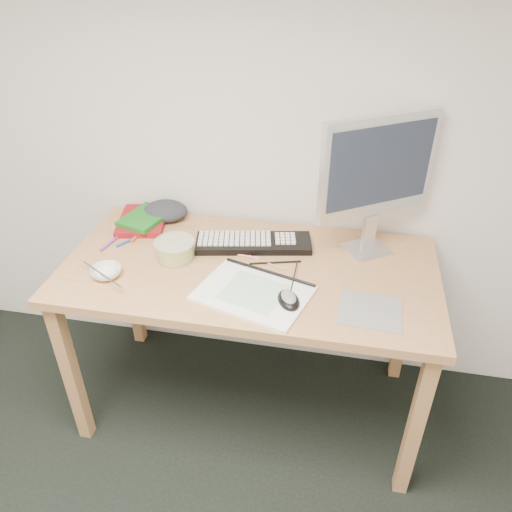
{
  "coord_description": "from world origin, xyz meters",
  "views": [
    {
      "loc": [
        0.44,
        -0.07,
        1.81
      ],
      "look_at": [
        0.16,
        1.39,
        0.83
      ],
      "focal_mm": 35.0,
      "sensor_mm": 36.0,
      "label": 1
    }
  ],
  "objects_px": {
    "sketchpad": "(253,293)",
    "keyboard": "(253,243)",
    "desk": "(249,284)",
    "rice_bowl": "(106,272)",
    "monitor": "(378,171)"
  },
  "relations": [
    {
      "from": "sketchpad",
      "to": "keyboard",
      "type": "bearing_deg",
      "value": 118.1
    },
    {
      "from": "desk",
      "to": "rice_bowl",
      "type": "xyz_separation_m",
      "value": [
        -0.5,
        -0.16,
        0.1
      ]
    },
    {
      "from": "keyboard",
      "to": "monitor",
      "type": "height_order",
      "value": "monitor"
    },
    {
      "from": "keyboard",
      "to": "rice_bowl",
      "type": "relative_size",
      "value": 4.12
    },
    {
      "from": "sketchpad",
      "to": "keyboard",
      "type": "height_order",
      "value": "keyboard"
    },
    {
      "from": "keyboard",
      "to": "monitor",
      "type": "xyz_separation_m",
      "value": [
        0.44,
        0.06,
        0.32
      ]
    },
    {
      "from": "keyboard",
      "to": "rice_bowl",
      "type": "height_order",
      "value": "rice_bowl"
    },
    {
      "from": "monitor",
      "to": "rice_bowl",
      "type": "height_order",
      "value": "monitor"
    },
    {
      "from": "sketchpad",
      "to": "rice_bowl",
      "type": "xyz_separation_m",
      "value": [
        -0.54,
        0.0,
        0.01
      ]
    },
    {
      "from": "rice_bowl",
      "to": "keyboard",
      "type": "bearing_deg",
      "value": 32.15
    },
    {
      "from": "desk",
      "to": "rice_bowl",
      "type": "relative_size",
      "value": 12.66
    },
    {
      "from": "desk",
      "to": "sketchpad",
      "type": "bearing_deg",
      "value": -73.56
    },
    {
      "from": "sketchpad",
      "to": "keyboard",
      "type": "xyz_separation_m",
      "value": [
        -0.06,
        0.31,
        0.01
      ]
    },
    {
      "from": "monitor",
      "to": "keyboard",
      "type": "bearing_deg",
      "value": 153.77
    },
    {
      "from": "desk",
      "to": "sketchpad",
      "type": "height_order",
      "value": "sketchpad"
    }
  ]
}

